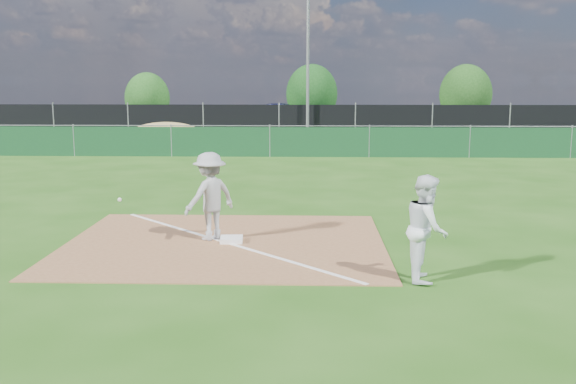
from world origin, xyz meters
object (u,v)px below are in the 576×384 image
at_px(tree_left, 147,98).
at_px(tree_mid, 312,94).
at_px(tree_right, 466,94).
at_px(car_right, 390,122).
at_px(runner, 426,228).
at_px(car_mid, 285,118).
at_px(light_pole, 308,62).
at_px(play_at_first, 210,196).
at_px(first_base, 231,239).
at_px(car_left, 207,120).

bearing_deg(tree_left, tree_mid, 1.86).
distance_m(tree_mid, tree_right, 10.43).
height_order(car_right, tree_left, tree_left).
height_order(runner, car_mid, car_mid).
bearing_deg(tree_mid, light_pole, -91.32).
bearing_deg(runner, play_at_first, 62.77).
bearing_deg(car_right, tree_right, -55.42).
bearing_deg(first_base, tree_left, 106.66).
height_order(play_at_first, tree_mid, tree_mid).
bearing_deg(car_right, car_mid, 80.78).
distance_m(light_pole, car_right, 7.94).
bearing_deg(tree_right, tree_mid, 179.16).
height_order(first_base, car_right, car_right).
xyz_separation_m(light_pole, tree_mid, (0.25, 10.96, -1.86)).
bearing_deg(car_mid, car_right, -87.17).
bearing_deg(car_right, car_left, 86.93).
bearing_deg(tree_mid, runner, -87.31).
bearing_deg(car_mid, runner, -171.01).
xyz_separation_m(light_pole, tree_right, (10.68, 10.81, -1.87)).
xyz_separation_m(runner, car_right, (3.03, 29.07, -0.22)).
xyz_separation_m(play_at_first, car_mid, (0.44, 26.66, -0.02)).
height_order(runner, tree_mid, tree_mid).
height_order(car_left, car_right, car_left).
distance_m(runner, car_left, 28.93).
xyz_separation_m(runner, tree_right, (8.79, 34.65, 1.31)).
bearing_deg(light_pole, first_base, -93.67).
bearing_deg(tree_mid, play_at_first, -93.64).
xyz_separation_m(tree_mid, tree_right, (10.43, -0.15, -0.01)).
bearing_deg(tree_left, runner, -69.43).
distance_m(light_pole, car_mid, 6.24).
height_order(first_base, tree_right, tree_right).
relative_size(play_at_first, tree_left, 0.66).
height_order(light_pole, runner, light_pole).
distance_m(runner, car_right, 29.23).
distance_m(car_right, tree_mid, 7.55).
height_order(light_pole, tree_right, light_pole).
relative_size(play_at_first, car_left, 0.55).
bearing_deg(light_pole, play_at_first, -94.82).
bearing_deg(runner, tree_right, -8.66).
relative_size(runner, tree_left, 0.46).
bearing_deg(tree_right, car_mid, -155.07).
bearing_deg(tree_left, car_left, -52.06).
xyz_separation_m(car_left, car_right, (10.82, 1.22, -0.15)).
distance_m(runner, car_mid, 29.23).
bearing_deg(tree_right, light_pole, -134.66).
bearing_deg(play_at_first, first_base, -22.74).
bearing_deg(runner, tree_left, 26.14).
bearing_deg(play_at_first, tree_left, 106.05).
bearing_deg(car_mid, light_pole, -162.63).
height_order(light_pole, car_mid, light_pole).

